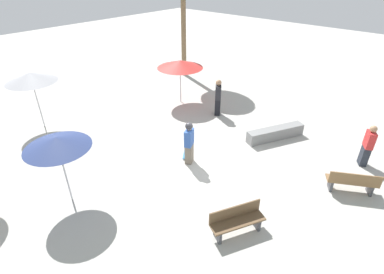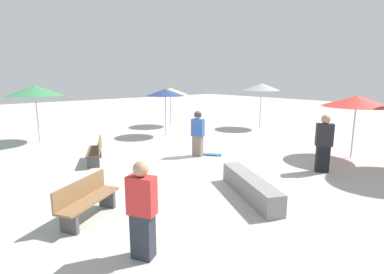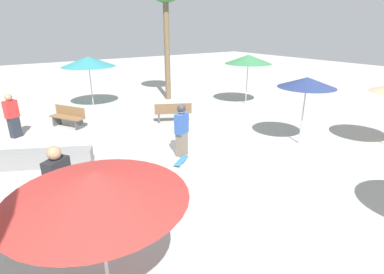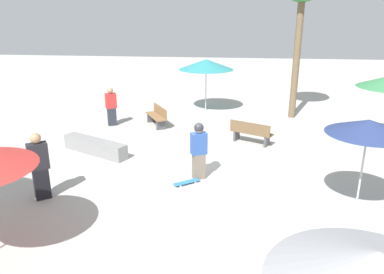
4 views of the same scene
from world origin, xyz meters
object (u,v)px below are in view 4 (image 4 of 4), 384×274
Objects in this scene: shade_umbrella_teal at (206,64)px; shade_umbrella_grey at (376,270)px; skateboard at (187,182)px; bench_near at (251,133)px; bench_far at (157,116)px; concrete_ledge at (95,147)px; bystander_far at (39,166)px; skater_main at (199,149)px; bystander_watching at (111,107)px; shade_umbrella_navy at (369,127)px.

shade_umbrella_teal is 15.31m from shade_umbrella_grey.
skateboard is at bearing 112.20° from shade_umbrella_grey.
bench_near is 4.39m from bench_far.
bystander_far is at bearing -93.73° from concrete_ledge.
skater_main is 4.36m from bystander_far.
bench_far is 3.88m from shade_umbrella_teal.
concrete_ledge is 0.97× the size of shade_umbrella_teal.
bench_near is at bearing 94.03° from shade_umbrella_grey.
skater_main is 1.08× the size of bench_far.
skateboard is 0.42× the size of bystander_far.
bystander_watching is 0.91× the size of bystander_far.
bystander_watching is at bearing -90.28° from skateboard.
skateboard is 0.46× the size of bystander_watching.
skateboard is (-0.31, -0.44, -0.87)m from skater_main.
shade_umbrella_navy is at bearing -35.05° from bystander_far.
bystander_watching is at bearing 142.26° from shade_umbrella_navy.
bench_near is 1.02× the size of bench_far.
shade_umbrella_grey is (2.38, -7.02, 1.47)m from skater_main.
shade_umbrella_grey is at bearing 84.83° from skater_main.
bench_near reaches higher than concrete_ledge.
skater_main is at bearing -160.85° from skateboard.
skater_main is 8.16m from shade_umbrella_teal.
shade_umbrella_grey is at bearing -54.45° from concrete_ledge.
bench_far is at bearing 39.37° from bystander_far.
bystander_far is at bearing -178.24° from shade_umbrella_navy.
bench_far is at bearing -178.81° from bench_near.
bench_far is at bearing 67.52° from concrete_ledge.
shade_umbrella_grey reaches higher than skateboard.
concrete_ledge is 3.50m from bystander_watching.
bench_near and bench_far have the same top height.
shade_umbrella_navy is at bearing -64.49° from shade_umbrella_teal.
concrete_ledge is 3.88m from bench_far.
bench_far reaches higher than skateboard.
shade_umbrella_teal is 1.60× the size of bystander_watching.
shade_umbrella_teal is at bearing 100.55° from shade_umbrella_grey.
bench_near is 5.49m from shade_umbrella_teal.
bystander_watching is 6.75m from bystander_far.
shade_umbrella_teal reaches higher than skater_main.
skater_main is at bearing -23.05° from concrete_ledge.
concrete_ledge is at bearing -111.73° from bystander_watching.
skateboard is at bearing 169.09° from bench_far.
skater_main is at bearing -86.98° from shade_umbrella_teal.
skateboard is 0.48× the size of bench_far.
shade_umbrella_teal is 5.10m from bystander_watching.
skateboard is at bearing -30.55° from concrete_ledge.
bench_near is 0.61× the size of shade_umbrella_teal.
shade_umbrella_teal is 1.02× the size of shade_umbrella_grey.
bench_far is 0.68× the size of shade_umbrella_navy.
skateboard is 4.01m from bystander_far.
bench_near is (1.65, 3.30, -0.50)m from skater_main.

